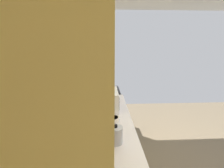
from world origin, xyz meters
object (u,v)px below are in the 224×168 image
Objects in this scene: kettle at (116,135)px; microwave at (105,99)px; oven_range at (106,110)px; bowl at (113,119)px.

microwave is at bearing 6.78° from kettle.
oven_range is at bearing -0.52° from microwave.
oven_range is at bearing 3.93° from bowl.
kettle reaches higher than oven_range.
microwave reaches higher than oven_range.
microwave is 0.87m from kettle.
microwave is at bearing 179.48° from oven_range.
bowl is 0.80× the size of kettle.
kettle is (-0.86, -0.10, -0.05)m from microwave.
oven_range is 1.10m from microwave.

